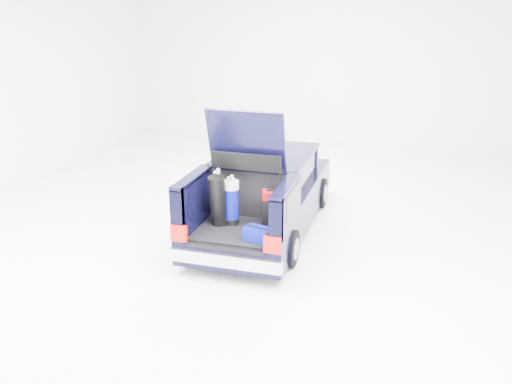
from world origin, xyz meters
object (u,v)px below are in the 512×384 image
(car, at_px, (265,193))
(black_golf_bag, at_px, (218,201))
(blue_golf_bag, at_px, (232,202))
(blue_duffel, at_px, (258,234))
(red_suitcase, at_px, (274,208))

(car, xyz_separation_m, black_golf_bag, (-0.37, -1.52, 0.36))
(black_golf_bag, relative_size, blue_golf_bag, 1.14)
(black_golf_bag, height_order, blue_golf_bag, black_golf_bag)
(black_golf_bag, xyz_separation_m, blue_golf_bag, (0.19, 0.12, -0.05))
(blue_golf_bag, distance_m, blue_duffel, 0.84)
(red_suitcase, xyz_separation_m, blue_duffel, (-0.08, -0.63, -0.19))
(red_suitcase, height_order, black_golf_bag, black_golf_bag)
(blue_golf_bag, relative_size, blue_duffel, 1.77)
(car, xyz_separation_m, red_suitcase, (0.50, -1.28, 0.22))
(blue_duffel, bearing_deg, blue_golf_bag, 152.76)
(car, height_order, blue_golf_bag, car)
(blue_duffel, bearing_deg, red_suitcase, 95.86)
(black_golf_bag, relative_size, blue_duffel, 2.02)
(blue_golf_bag, bearing_deg, black_golf_bag, -161.46)
(red_suitcase, bearing_deg, blue_duffel, -112.94)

